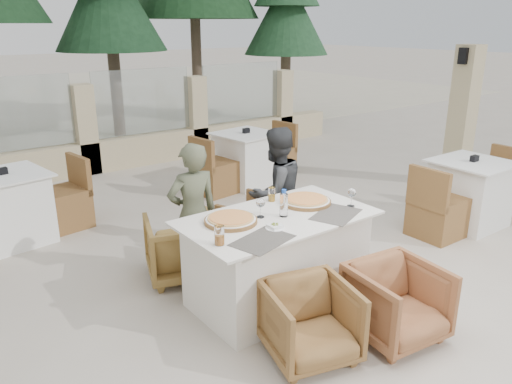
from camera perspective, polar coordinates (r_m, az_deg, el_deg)
ground at (r=4.46m, az=2.86°, el=-11.92°), size 80.00×80.00×0.00m
perimeter_wall_far at (r=8.25m, az=-19.00°, el=7.42°), size 10.00×0.34×1.60m
lantern_pillar at (r=7.85m, az=22.51°, el=7.98°), size 0.34×0.34×2.00m
pine_centre at (r=10.89m, az=-16.42°, el=19.19°), size 2.20×2.20×5.00m
pine_far_right at (r=12.35m, az=3.49°, el=18.56°), size 1.98×1.98×4.50m
dining_table at (r=4.25m, az=2.45°, el=-7.64°), size 1.60×0.90×0.77m
placemat_near_left at (r=3.64m, az=0.75°, el=-5.55°), size 0.51×0.41×0.00m
placemat_near_right at (r=4.18m, az=9.14°, el=-2.53°), size 0.53×0.45×0.00m
pizza_left at (r=3.96m, az=-2.90°, el=-3.14°), size 0.56×0.56×0.05m
pizza_right at (r=4.39m, az=5.73°, el=-0.94°), size 0.56×0.56×0.06m
water_bottle at (r=4.06m, az=3.19°, el=-1.26°), size 0.07×0.07×0.23m
wine_glass_centre at (r=4.04m, az=0.52°, el=-1.69°), size 0.09×0.09×0.18m
wine_glass_corner at (r=4.36m, az=10.87°, el=-0.49°), size 0.08×0.08×0.18m
beer_glass_left at (r=3.56m, az=-4.21°, el=-4.96°), size 0.09×0.09×0.14m
beer_glass_right at (r=4.42m, az=1.81°, el=-0.27°), size 0.08×0.08×0.12m
olive_dish at (r=3.84m, az=2.18°, el=-3.89°), size 0.14×0.14×0.04m
armchair_far_left at (r=4.72m, az=-8.52°, el=-6.25°), size 0.80×0.81×0.59m
armchair_far_right at (r=5.14m, az=0.10°, el=-3.91°), size 0.82×0.83×0.59m
armchair_near_left at (r=3.64m, az=6.20°, el=-14.56°), size 0.73×0.75×0.56m
armchair_near_right at (r=3.96m, az=15.79°, el=-12.06°), size 0.70×0.71×0.58m
diner_left at (r=4.49m, az=-7.19°, el=-2.54°), size 0.50×0.36×1.31m
diner_right at (r=4.99m, az=2.27°, el=-0.08°), size 0.68×0.54×1.33m
bg_table_a at (r=5.98m, az=-26.44°, el=-1.71°), size 1.74×1.04×0.77m
bg_table_b at (r=7.34m, az=-1.12°, el=3.82°), size 1.73×1.03×0.77m
bg_table_c at (r=6.35m, az=23.21°, el=-0.12°), size 1.65×0.84×0.77m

